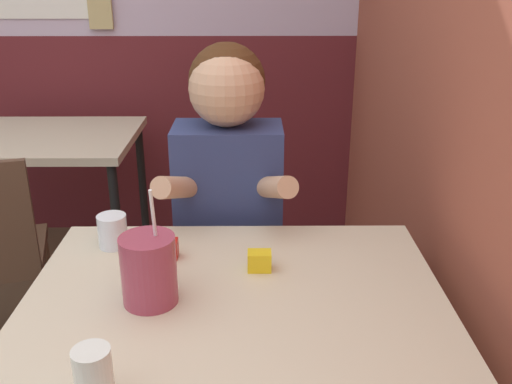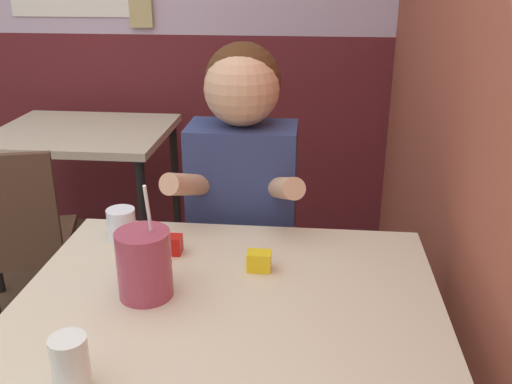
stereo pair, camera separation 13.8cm
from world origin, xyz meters
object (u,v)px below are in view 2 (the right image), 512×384
object	(u,v)px
person_seated	(243,216)
main_table	(228,327)
background_table	(84,146)
chair_near_window	(11,237)
cocktail_pitcher	(144,264)

from	to	relation	value
person_seated	main_table	bearing A→B (deg)	-86.59
background_table	chair_near_window	bearing A→B (deg)	-91.44
background_table	person_seated	distance (m)	1.19
main_table	background_table	xyz separation A→B (m)	(-0.90, 1.40, -0.02)
main_table	background_table	size ratio (longest dim) A/B	1.23
background_table	chair_near_window	world-z (taller)	chair_near_window
background_table	main_table	bearing A→B (deg)	-57.26
background_table	cocktail_pitcher	world-z (taller)	cocktail_pitcher
main_table	cocktail_pitcher	xyz separation A→B (m)	(-0.19, 0.02, 0.15)
person_seated	cocktail_pitcher	world-z (taller)	person_seated
person_seated	background_table	bearing A→B (deg)	136.72
person_seated	cocktail_pitcher	size ratio (longest dim) A/B	4.37
cocktail_pitcher	person_seated	bearing A→B (deg)	74.43
main_table	chair_near_window	xyz separation A→B (m)	(-0.92, 0.70, -0.15)
main_table	chair_near_window	world-z (taller)	chair_near_window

